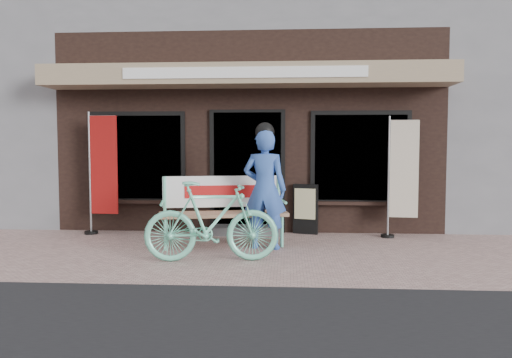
# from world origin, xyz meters

# --- Properties ---
(ground) EXTENTS (70.00, 70.00, 0.00)m
(ground) POSITION_xyz_m (0.00, 0.00, 0.00)
(ground) COLOR #BE9891
(ground) RESTS_ON ground
(storefront) EXTENTS (7.00, 6.77, 6.00)m
(storefront) POSITION_xyz_m (0.00, 4.96, 2.99)
(storefront) COLOR black
(storefront) RESTS_ON ground
(bench) EXTENTS (2.05, 0.90, 1.08)m
(bench) POSITION_xyz_m (-0.29, 0.84, 0.63)
(bench) COLOR #70DBB5
(bench) RESTS_ON ground
(person) EXTENTS (0.71, 0.52, 1.91)m
(person) POSITION_xyz_m (0.38, 0.59, 0.94)
(person) COLOR #3257AE
(person) RESTS_ON ground
(bicycle) EXTENTS (1.85, 0.72, 1.08)m
(bicycle) POSITION_xyz_m (-0.30, -0.32, 0.54)
(bicycle) COLOR #70DBB5
(bicycle) RESTS_ON ground
(nobori_red) EXTENTS (0.64, 0.25, 2.15)m
(nobori_red) POSITION_xyz_m (-2.54, 1.61, 1.11)
(nobori_red) COLOR gray
(nobori_red) RESTS_ON ground
(nobori_cream) EXTENTS (0.61, 0.25, 2.06)m
(nobori_cream) POSITION_xyz_m (2.63, 1.61, 1.06)
(nobori_cream) COLOR gray
(nobori_cream) RESTS_ON ground
(menu_stand) EXTENTS (0.45, 0.21, 0.88)m
(menu_stand) POSITION_xyz_m (1.04, 1.88, 0.45)
(menu_stand) COLOR black
(menu_stand) RESTS_ON ground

